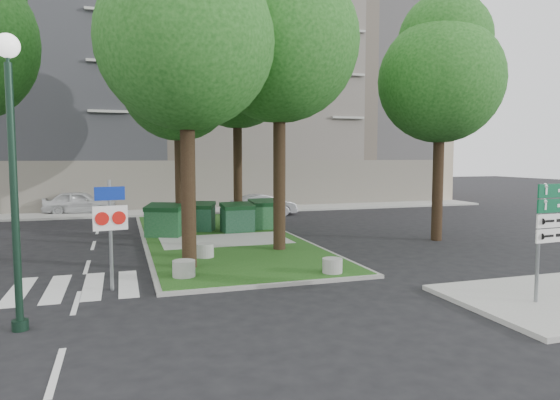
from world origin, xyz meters
name	(u,v)px	position (x,y,z in m)	size (l,w,h in m)	color
ground	(259,287)	(0.00, 0.00, 0.00)	(120.00, 120.00, 0.00)	black
median_island	(220,238)	(0.50, 8.00, 0.06)	(6.00, 16.00, 0.12)	#154513
median_kerb	(220,238)	(0.50, 8.00, 0.05)	(6.30, 16.30, 0.10)	gray
building_sidewalk	(180,212)	(0.00, 18.50, 0.06)	(42.00, 3.00, 0.12)	#999993
zebra_crossing	(111,284)	(-3.75, 1.50, 0.01)	(5.00, 3.00, 0.01)	silver
apartment_building	(166,95)	(0.00, 26.00, 8.00)	(41.00, 12.00, 16.00)	#B8AA8A
tree_median_near_left	(188,24)	(-1.41, 2.56, 7.32)	(5.20, 5.20, 10.53)	black
tree_median_near_right	(281,27)	(2.09, 4.56, 7.99)	(5.60, 5.60, 11.46)	black
tree_median_mid	(180,72)	(-0.91, 9.06, 6.98)	(4.80, 4.80, 9.99)	black
tree_median_far	(238,58)	(2.29, 12.06, 8.32)	(5.80, 5.80, 11.93)	black
tree_street_right	(442,69)	(9.09, 5.06, 6.98)	(5.00, 5.00, 10.06)	black
dumpster_a	(165,220)	(-1.70, 8.74, 0.79)	(1.78, 1.55, 1.39)	#103D1C
dumpster_b	(199,217)	(-0.10, 9.93, 0.75)	(1.67, 1.43, 1.30)	#123E26
dumpster_c	(237,218)	(1.50, 9.08, 0.74)	(1.48, 1.10, 1.30)	#0F351F
dumpster_d	(266,214)	(3.00, 9.67, 0.78)	(1.53, 1.12, 1.37)	#164922
bollard_left	(184,268)	(-1.81, 1.34, 0.35)	(0.63, 0.63, 0.45)	gray
bollard_right	(332,266)	(2.33, 0.50, 0.33)	(0.58, 0.58, 0.42)	gray
bollard_mid	(204,250)	(-0.83, 3.87, 0.34)	(0.63, 0.63, 0.45)	gray
litter_bin	(258,217)	(3.14, 11.54, 0.44)	(0.37, 0.37, 0.65)	gold
street_lamp	(12,147)	(-5.41, -1.68, 3.64)	(0.46, 0.46, 5.79)	black
traffic_sign_pole	(110,220)	(-3.70, 0.89, 1.84)	(0.86, 0.18, 2.87)	slate
directional_sign	(558,223)	(6.20, -3.56, 1.93)	(1.36, 0.16, 2.72)	slate
car_white	(80,202)	(-5.76, 19.50, 0.71)	(1.67, 4.16, 1.42)	silver
car_silver	(264,205)	(4.55, 15.50, 0.62)	(1.32, 3.78, 1.25)	#9D9EA4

